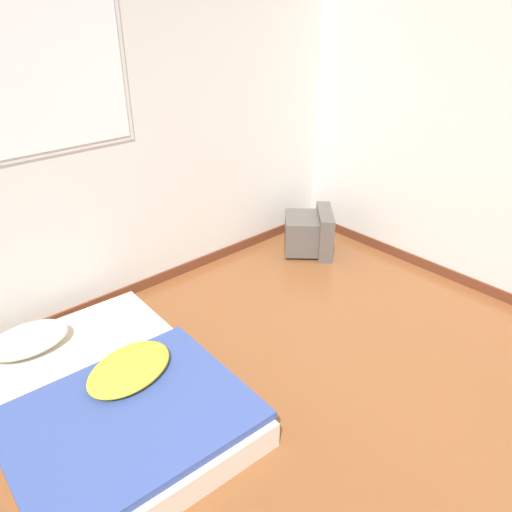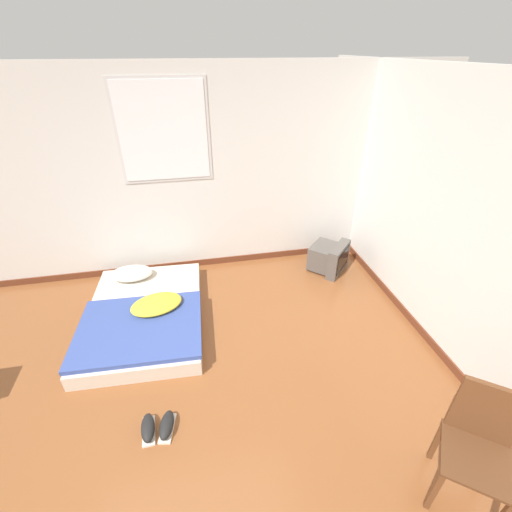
# 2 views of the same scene
# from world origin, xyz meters

# --- Properties ---
(wall_back) EXTENTS (7.77, 0.08, 2.60)m
(wall_back) POSITION_xyz_m (0.00, 2.86, 1.30)
(wall_back) COLOR silver
(wall_back) RESTS_ON ground_plane
(mattress_bed) EXTENTS (1.34, 1.81, 0.32)m
(mattress_bed) POSITION_xyz_m (-0.32, 1.75, 0.12)
(mattress_bed) COLOR beige
(mattress_bed) RESTS_ON ground_plane
(crt_tv) EXTENTS (0.64, 0.64, 0.42)m
(crt_tv) POSITION_xyz_m (2.15, 2.35, 0.20)
(crt_tv) COLOR #56514C
(crt_tv) RESTS_ON ground_plane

